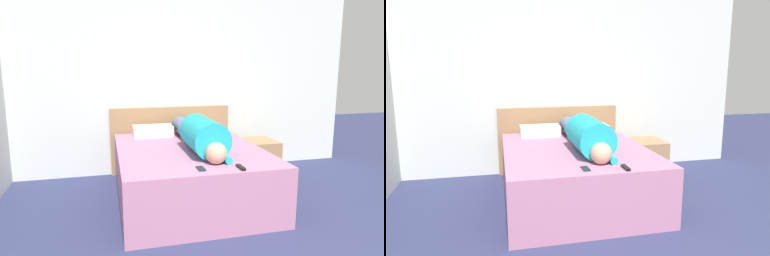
{
  "view_description": "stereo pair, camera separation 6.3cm",
  "coord_description": "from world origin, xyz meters",
  "views": [
    {
      "loc": [
        -0.86,
        -0.93,
        1.5
      ],
      "look_at": [
        0.01,
        2.5,
        0.84
      ],
      "focal_mm": 32.0,
      "sensor_mm": 36.0,
      "label": 1
    },
    {
      "loc": [
        -0.8,
        -0.95,
        1.5
      ],
      "look_at": [
        0.01,
        2.5,
        0.84
      ],
      "focal_mm": 32.0,
      "sensor_mm": 36.0,
      "label": 2
    }
  ],
  "objects": [
    {
      "name": "pillow_second",
      "position": [
        0.37,
        3.37,
        0.65
      ],
      "size": [
        0.48,
        0.28,
        0.12
      ],
      "color": "silver",
      "rests_on": "bed"
    },
    {
      "name": "pillow_near_headboard",
      "position": [
        -0.29,
        3.37,
        0.66
      ],
      "size": [
        0.5,
        0.28,
        0.14
      ],
      "color": "silver",
      "rests_on": "bed"
    },
    {
      "name": "bed",
      "position": [
        0.01,
        2.64,
        0.29
      ],
      "size": [
        1.55,
        1.94,
        0.59
      ],
      "color": "#B2708E",
      "rests_on": "ground_plane"
    },
    {
      "name": "tv_remote",
      "position": [
        0.28,
        1.79,
        0.6
      ],
      "size": [
        0.04,
        0.15,
        0.02
      ],
      "color": "black",
      "rests_on": "bed"
    },
    {
      "name": "person_lying",
      "position": [
        0.11,
        2.57,
        0.75
      ],
      "size": [
        0.37,
        1.69,
        0.37
      ],
      "color": "tan",
      "rests_on": "bed"
    },
    {
      "name": "headboard",
      "position": [
        0.01,
        3.7,
        0.46
      ],
      "size": [
        1.67,
        0.04,
        0.92
      ],
      "color": "#A37A51",
      "rests_on": "ground_plane"
    },
    {
      "name": "nightstand",
      "position": [
        1.07,
        3.17,
        0.25
      ],
      "size": [
        0.49,
        0.5,
        0.5
      ],
      "color": "#A37A51",
      "rests_on": "ground_plane"
    },
    {
      "name": "cell_phone",
      "position": [
        -0.07,
        1.85,
        0.6
      ],
      "size": [
        0.06,
        0.13,
        0.01
      ],
      "color": "black",
      "rests_on": "bed"
    },
    {
      "name": "wall_back",
      "position": [
        0.0,
        3.77,
        1.3
      ],
      "size": [
        5.35,
        0.06,
        2.6
      ],
      "color": "silver",
      "rests_on": "ground_plane"
    }
  ]
}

